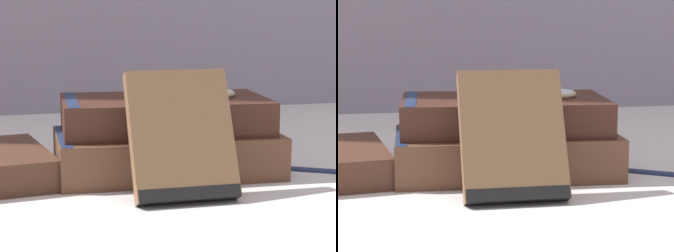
% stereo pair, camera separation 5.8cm
% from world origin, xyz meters
% --- Properties ---
extents(ground_plane, '(3.00, 3.00, 0.00)m').
position_xyz_m(ground_plane, '(0.00, 0.00, 0.00)').
color(ground_plane, silver).
extents(book_flat_bottom, '(0.24, 0.14, 0.05)m').
position_xyz_m(book_flat_bottom, '(-0.00, 0.02, 0.02)').
color(book_flat_bottom, brown).
rests_on(book_flat_bottom, ground_plane).
extents(book_flat_top, '(0.23, 0.14, 0.04)m').
position_xyz_m(book_flat_top, '(-0.00, 0.03, 0.06)').
color(book_flat_top, '#422319').
rests_on(book_flat_top, book_flat_bottom).
extents(book_leaning_front, '(0.10, 0.07, 0.12)m').
position_xyz_m(book_leaning_front, '(-0.01, -0.07, 0.06)').
color(book_leaning_front, brown).
rests_on(book_leaning_front, ground_plane).
extents(pocket_watch, '(0.06, 0.06, 0.01)m').
position_xyz_m(pocket_watch, '(0.05, 0.04, 0.09)').
color(pocket_watch, silver).
rests_on(pocket_watch, book_flat_top).
extents(fountain_pen, '(0.12, 0.08, 0.01)m').
position_xyz_m(fountain_pen, '(0.18, -0.02, 0.00)').
color(fountain_pen, '#1E284C').
rests_on(fountain_pen, ground_plane).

